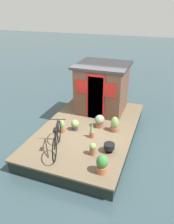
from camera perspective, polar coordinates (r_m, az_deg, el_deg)
ground_plane at (r=8.35m, az=0.48°, el=-6.63°), size 60.00×60.00×0.00m
houseboat_deck at (r=8.23m, az=0.49°, el=-5.25°), size 5.38×3.27×0.47m
houseboat_cabin at (r=9.05m, az=3.94°, el=6.38°), size 1.91×2.07×1.98m
bicycle at (r=6.75m, az=-7.89°, el=-6.99°), size 1.62×0.68×0.87m
potted_plant_sage at (r=6.62m, az=1.49°, el=-9.53°), size 0.20×0.20×0.39m
potted_plant_succulent at (r=5.97m, az=3.95°, el=-13.40°), size 0.31×0.31×0.54m
potted_plant_mint at (r=7.37m, az=1.29°, el=-4.82°), size 0.16×0.16×0.56m
potted_plant_lavender at (r=7.83m, az=-3.15°, el=-3.32°), size 0.28×0.28×0.39m
potted_plant_thyme at (r=7.72m, az=-6.51°, el=-3.81°), size 0.19×0.19×0.47m
potted_plant_ivy at (r=7.80m, az=7.21°, el=-3.27°), size 0.30×0.30×0.56m
potted_plant_geranium at (r=8.00m, az=3.32°, el=-2.32°), size 0.36×0.36×0.47m
charcoal_grill at (r=6.76m, az=5.80°, el=-8.95°), size 0.33×0.33×0.28m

